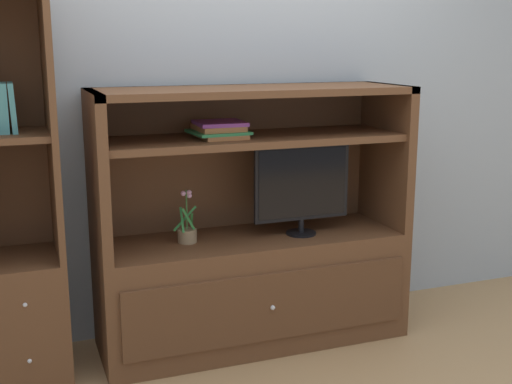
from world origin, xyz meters
TOP-DOWN VIEW (x-y plane):
  - ground_plane at (0.00, 0.00)m, footprint 8.00×8.00m
  - painted_rear_wall at (0.00, 0.75)m, footprint 6.00×0.10m
  - media_console at (0.00, 0.41)m, footprint 1.63×0.56m
  - tv_monitor at (0.26, 0.35)m, footprint 0.53×0.16m
  - potted_plant at (-0.35, 0.42)m, footprint 0.13×0.10m
  - magazine_stack at (-0.18, 0.40)m, footprint 0.29×0.28m
  - bookshelf_tall at (-1.16, 0.41)m, footprint 0.38×0.46m

SIDE VIEW (x-z plane):
  - ground_plane at x=0.00m, z-range 0.00..0.00m
  - media_console at x=0.00m, z-range -0.23..1.13m
  - bookshelf_tall at x=-1.16m, z-range -0.31..1.57m
  - potted_plant at x=-0.35m, z-range 0.50..0.77m
  - tv_monitor at x=0.26m, z-range 0.61..1.09m
  - magazine_stack at x=-0.18m, z-range 1.12..1.20m
  - painted_rear_wall at x=0.00m, z-range 0.00..2.80m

